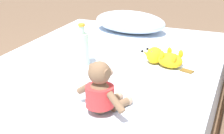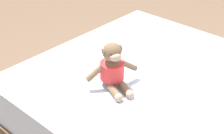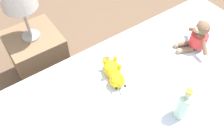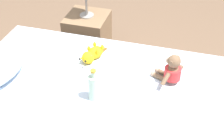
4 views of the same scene
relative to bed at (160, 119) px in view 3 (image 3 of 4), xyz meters
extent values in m
plane|color=brown|center=(0.00, 0.00, -0.23)|extent=(16.00, 16.00, 0.00)
cube|color=brown|center=(0.00, 0.00, -0.11)|extent=(1.35, 2.10, 0.23)
cube|color=silver|center=(0.00, 0.00, 0.12)|extent=(1.31, 2.04, 0.23)
ellipsoid|color=brown|center=(0.22, -0.49, 0.31)|extent=(0.14, 0.14, 0.15)
cylinder|color=red|center=(0.22, -0.49, 0.31)|extent=(0.16, 0.16, 0.09)
sphere|color=brown|center=(0.22, -0.49, 0.42)|extent=(0.10, 0.10, 0.10)
ellipsoid|color=tan|center=(0.23, -0.46, 0.41)|extent=(0.07, 0.07, 0.04)
sphere|color=black|center=(0.21, -0.45, 0.43)|extent=(0.01, 0.01, 0.01)
sphere|color=black|center=(0.25, -0.47, 0.43)|extent=(0.01, 0.01, 0.01)
cylinder|color=brown|center=(0.17, -0.48, 0.43)|extent=(0.02, 0.03, 0.03)
cylinder|color=brown|center=(0.26, -0.51, 0.43)|extent=(0.02, 0.03, 0.03)
cylinder|color=brown|center=(0.13, -0.46, 0.32)|extent=(0.10, 0.07, 0.08)
cylinder|color=brown|center=(0.30, -0.53, 0.32)|extent=(0.10, 0.07, 0.08)
cylinder|color=brown|center=(0.23, -0.40, 0.25)|extent=(0.07, 0.11, 0.04)
cylinder|color=brown|center=(0.28, -0.42, 0.25)|extent=(0.07, 0.11, 0.04)
sphere|color=tan|center=(0.25, -0.35, 0.25)|extent=(0.04, 0.04, 0.04)
sphere|color=tan|center=(0.30, -0.37, 0.25)|extent=(0.04, 0.04, 0.04)
ellipsoid|color=yellow|center=(0.37, 0.15, 0.28)|extent=(0.18, 0.15, 0.08)
sphere|color=yellow|center=(0.27, 0.18, 0.28)|extent=(0.10, 0.10, 0.10)
cone|color=yellow|center=(0.22, 0.16, 0.29)|extent=(0.07, 0.05, 0.05)
sphere|color=black|center=(0.20, 0.17, 0.30)|extent=(0.02, 0.02, 0.02)
cone|color=yellow|center=(0.24, 0.22, 0.29)|extent=(0.07, 0.05, 0.05)
sphere|color=black|center=(0.21, 0.22, 0.30)|extent=(0.02, 0.02, 0.02)
sphere|color=red|center=(0.26, 0.15, 0.31)|extent=(0.02, 0.02, 0.02)
sphere|color=red|center=(0.28, 0.21, 0.31)|extent=(0.02, 0.02, 0.02)
ellipsoid|color=yellow|center=(0.33, 0.12, 0.31)|extent=(0.03, 0.03, 0.05)
ellipsoid|color=yellow|center=(0.35, 0.20, 0.31)|extent=(0.03, 0.03, 0.05)
ellipsoid|color=yellow|center=(0.40, 0.10, 0.31)|extent=(0.03, 0.03, 0.05)
ellipsoid|color=yellow|center=(0.42, 0.17, 0.31)|extent=(0.03, 0.03, 0.05)
cube|color=brown|center=(0.48, 0.12, 0.24)|extent=(0.08, 0.06, 0.01)
cylinder|color=#B2D1B7|center=(-0.11, 0.00, 0.33)|extent=(0.08, 0.08, 0.19)
cylinder|color=#B2D1B7|center=(-0.11, 0.00, 0.44)|extent=(0.03, 0.03, 0.05)
cylinder|color=gold|center=(-0.11, 0.00, 0.47)|extent=(0.04, 0.04, 0.01)
cube|color=#846647|center=(1.02, 0.45, 0.00)|extent=(0.40, 0.40, 0.45)
cylinder|color=gray|center=(1.02, 0.45, 0.23)|extent=(0.14, 0.14, 0.02)
cylinder|color=gray|center=(1.02, 0.45, 0.37)|extent=(0.02, 0.02, 0.26)
camera|label=1|loc=(0.75, -1.69, 0.95)|focal=55.41mm
camera|label=2|loc=(1.26, 0.45, 1.20)|focal=53.44mm
camera|label=3|loc=(-0.44, 0.71, 1.49)|focal=38.09mm
camera|label=4|loc=(-1.74, -0.59, 1.81)|focal=53.53mm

